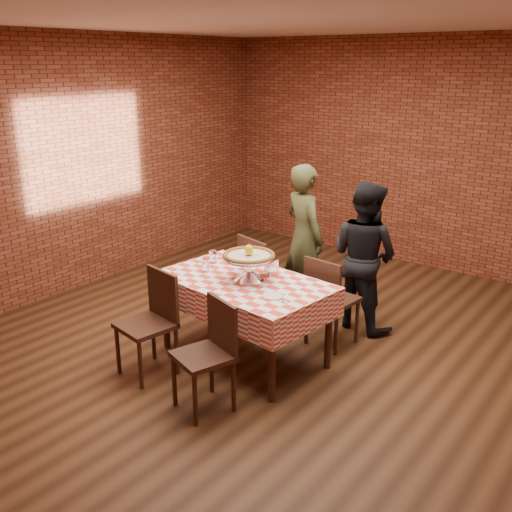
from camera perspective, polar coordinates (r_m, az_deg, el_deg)
name	(u,v)px	position (r m, az deg, el deg)	size (l,w,h in m)	color
ground	(278,343)	(5.62, 2.19, -8.56)	(6.00, 6.00, 0.00)	black
back_wall	(416,154)	(7.73, 15.48, 9.67)	(5.50, 5.50, 0.00)	#612817
table	(244,320)	(5.20, -1.17, -6.30)	(1.49, 0.89, 0.75)	#3F2418
tablecloth	(244,293)	(5.10, -1.19, -3.70)	(1.52, 0.93, 0.26)	red
pizza_stand	(249,268)	(5.02, -0.69, -1.21)	(0.47, 0.47, 0.21)	silver
pizza	(249,256)	(4.98, -0.70, 0.00)	(0.45, 0.45, 0.03)	beige
lemon	(249,250)	(4.97, -0.70, 0.60)	(0.07, 0.07, 0.10)	yellow
water_glass_left	(205,265)	(5.26, -5.02, -0.89)	(0.07, 0.07, 0.11)	white
water_glass_right	(213,257)	(5.48, -4.29, -0.06)	(0.07, 0.07, 0.11)	white
side_plate	(273,296)	(4.69, 1.67, -3.98)	(0.17, 0.17, 0.01)	white
sweetener_packet_a	(281,302)	(4.59, 2.53, -4.55)	(0.05, 0.04, 0.01)	white
sweetener_packet_b	(285,302)	(4.59, 2.84, -4.57)	(0.05, 0.04, 0.01)	white
condiment_caddy	(271,266)	(5.16, 1.53, -1.02)	(0.11, 0.09, 0.15)	silver
chair_near_left	(146,326)	(5.00, -10.85, -6.76)	(0.42, 0.42, 0.90)	#3F2418
chair_near_right	(203,358)	(4.46, -5.27, -10.00)	(0.39, 0.39, 0.87)	#3F2418
chair_far_left	(268,279)	(5.88, 1.17, -2.31)	(0.45, 0.45, 0.93)	#3F2418
chair_far_right	(333,301)	(5.48, 7.58, -4.38)	(0.40, 0.40, 0.88)	#3F2418
diner_olive	(304,237)	(6.19, 4.76, 1.87)	(0.57, 0.38, 1.58)	#404424
diner_black	(364,256)	(5.79, 10.60, 0.01)	(0.73, 0.57, 1.50)	black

